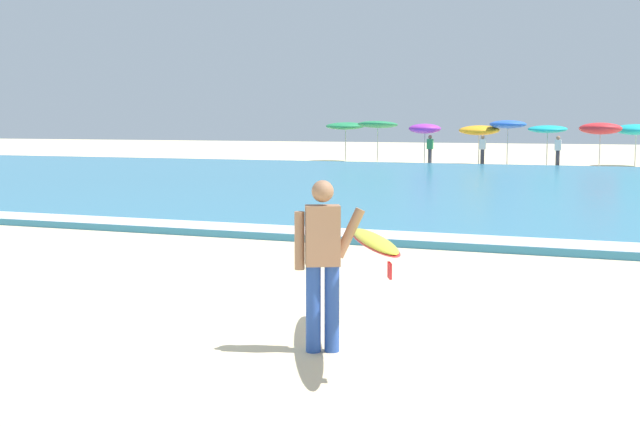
% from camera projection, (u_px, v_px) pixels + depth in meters
% --- Properties ---
extents(ground_plane, '(160.00, 160.00, 0.00)m').
position_uv_depth(ground_plane, '(98.00, 309.00, 10.24)').
color(ground_plane, beige).
extents(sea, '(120.00, 28.00, 0.14)m').
position_uv_depth(sea, '(451.00, 186.00, 28.94)').
color(sea, teal).
rests_on(sea, ground).
extents(surf_foam, '(120.00, 1.16, 0.01)m').
position_uv_depth(surf_foam, '(306.00, 231.00, 16.52)').
color(surf_foam, white).
rests_on(surf_foam, sea).
extents(surfer_with_board, '(1.46, 2.65, 1.73)m').
position_uv_depth(surfer_with_board, '(347.00, 250.00, 8.26)').
color(surfer_with_board, '#284CA3').
rests_on(surfer_with_board, ground).
extents(beach_umbrella_0, '(2.29, 2.30, 2.29)m').
position_uv_depth(beach_umbrella_0, '(346.00, 126.00, 47.97)').
color(beach_umbrella_0, beige).
rests_on(beach_umbrella_0, ground).
extents(beach_umbrella_1, '(2.25, 2.27, 2.39)m').
position_uv_depth(beach_umbrella_1, '(378.00, 125.00, 46.26)').
color(beach_umbrella_1, beige).
rests_on(beach_umbrella_1, ground).
extents(beach_umbrella_2, '(1.71, 1.71, 2.19)m').
position_uv_depth(beach_umbrella_2, '(425.00, 129.00, 44.18)').
color(beach_umbrella_2, beige).
rests_on(beach_umbrella_2, ground).
extents(beach_umbrella_3, '(2.18, 2.20, 2.13)m').
position_uv_depth(beach_umbrella_3, '(479.00, 130.00, 44.52)').
color(beach_umbrella_3, beige).
rests_on(beach_umbrella_3, ground).
extents(beach_umbrella_4, '(1.91, 1.92, 2.38)m').
position_uv_depth(beach_umbrella_4, '(508.00, 124.00, 43.45)').
color(beach_umbrella_4, beige).
rests_on(beach_umbrella_4, ground).
extents(beach_umbrella_5, '(2.01, 2.02, 2.14)m').
position_uv_depth(beach_umbrella_5, '(548.00, 129.00, 42.99)').
color(beach_umbrella_5, beige).
rests_on(beach_umbrella_5, ground).
extents(beach_umbrella_6, '(2.09, 2.12, 2.30)m').
position_uv_depth(beach_umbrella_6, '(600.00, 129.00, 41.65)').
color(beach_umbrella_6, beige).
rests_on(beach_umbrella_6, ground).
extents(beach_umbrella_7, '(2.21, 2.23, 2.20)m').
position_uv_depth(beach_umbrella_7, '(636.00, 130.00, 42.68)').
color(beach_umbrella_7, beige).
rests_on(beach_umbrella_7, ground).
extents(beachgoer_near_row_left, '(0.32, 0.20, 1.58)m').
position_uv_depth(beachgoer_near_row_left, '(558.00, 150.00, 41.89)').
color(beachgoer_near_row_left, '#383842').
rests_on(beachgoer_near_row_left, ground).
extents(beachgoer_near_row_mid, '(0.32, 0.20, 1.58)m').
position_uv_depth(beachgoer_near_row_mid, '(482.00, 149.00, 43.53)').
color(beachgoer_near_row_mid, '#383842').
rests_on(beachgoer_near_row_mid, ground).
extents(beachgoer_near_row_right, '(0.32, 0.20, 1.58)m').
position_uv_depth(beachgoer_near_row_right, '(430.00, 149.00, 44.05)').
color(beachgoer_near_row_right, '#383842').
rests_on(beachgoer_near_row_right, ground).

